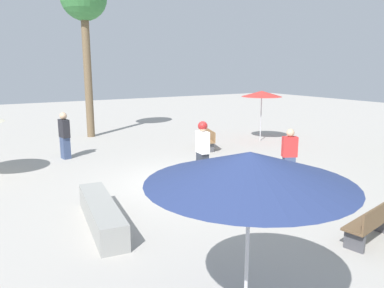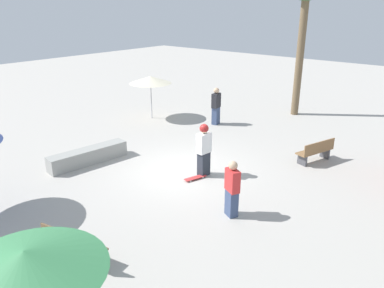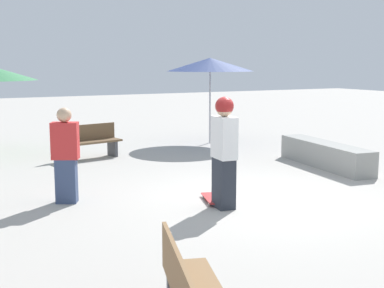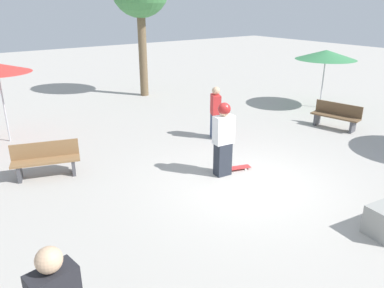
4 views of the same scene
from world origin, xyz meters
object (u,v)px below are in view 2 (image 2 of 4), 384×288
(bench_near, at_px, (73,245))
(bystander_far, at_px, (232,189))
(skateboard, at_px, (195,178))
(shade_umbrella_green, at_px, (25,262))
(bench_far, at_px, (316,151))
(shade_umbrella_cream, at_px, (151,80))
(skater_main, at_px, (204,148))
(bystander_watching, at_px, (216,106))
(concrete_ledge, at_px, (88,156))

(bench_near, relative_size, bystander_far, 1.01)
(skateboard, height_order, shade_umbrella_green, shade_umbrella_green)
(bench_near, distance_m, bystander_far, 4.31)
(bench_far, height_order, shade_umbrella_cream, shade_umbrella_cream)
(skater_main, distance_m, skateboard, 1.04)
(shade_umbrella_cream, xyz_separation_m, bystander_watching, (3.15, 1.29, -1.09))
(bench_near, relative_size, bystander_watching, 0.91)
(shade_umbrella_green, height_order, bystander_watching, shade_umbrella_green)
(skateboard, distance_m, bystander_watching, 6.32)
(concrete_ledge, distance_m, bench_far, 8.45)
(bench_near, xyz_separation_m, bystander_watching, (-3.74, 10.51, 0.48))
(skater_main, distance_m, bystander_far, 2.72)
(bench_near, height_order, shade_umbrella_green, shade_umbrella_green)
(shade_umbrella_cream, height_order, bystander_watching, shade_umbrella_cream)
(concrete_ledge, distance_m, shade_umbrella_green, 8.71)
(bench_far, relative_size, bystander_watching, 0.91)
(shade_umbrella_cream, bearing_deg, bystander_watching, 22.17)
(concrete_ledge, bearing_deg, bystander_far, 3.38)
(skateboard, height_order, bystander_far, bystander_far)
(skateboard, distance_m, bench_far, 4.74)
(bystander_far, bearing_deg, skater_main, 171.37)
(shade_umbrella_green, distance_m, shade_umbrella_cream, 14.24)
(shade_umbrella_green, bearing_deg, bench_near, 136.54)
(shade_umbrella_green, xyz_separation_m, bystander_watching, (-5.74, 12.40, -1.21))
(skateboard, bearing_deg, shade_umbrella_cream, -105.61)
(shade_umbrella_cream, bearing_deg, bystander_far, -31.63)
(bench_near, relative_size, shade_umbrella_green, 0.70)
(shade_umbrella_cream, bearing_deg, shade_umbrella_green, -51.34)
(concrete_ledge, bearing_deg, skater_main, 26.19)
(shade_umbrella_cream, relative_size, bystander_watching, 1.20)
(skater_main, distance_m, concrete_ledge, 4.42)
(bench_far, height_order, bystander_watching, bystander_watching)
(skater_main, distance_m, bystander_watching, 5.90)
(skater_main, relative_size, bench_near, 1.12)
(shade_umbrella_cream, bearing_deg, bench_far, -0.75)
(shade_umbrella_green, xyz_separation_m, shade_umbrella_cream, (-8.89, 11.12, -0.13))
(bench_far, xyz_separation_m, bystander_far, (-0.27, -5.14, 0.40))
(concrete_ledge, height_order, bench_far, bench_far)
(skateboard, bearing_deg, bench_near, 24.12)
(shade_umbrella_cream, bearing_deg, concrete_ledge, -66.88)
(shade_umbrella_green, bearing_deg, skateboard, 110.30)
(bench_far, distance_m, bystander_far, 5.16)
(bench_near, bearing_deg, skateboard, 85.12)
(skateboard, xyz_separation_m, shade_umbrella_cream, (-6.31, 4.13, 1.94))
(shade_umbrella_green, height_order, shade_umbrella_cream, shade_umbrella_green)
(skater_main, bearing_deg, bench_far, 151.19)
(concrete_ledge, distance_m, bystander_far, 6.17)
(bench_far, bearing_deg, bystander_watching, 93.73)
(bench_near, bearing_deg, shade_umbrella_green, -54.88)
(skater_main, height_order, shade_umbrella_cream, shade_umbrella_cream)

